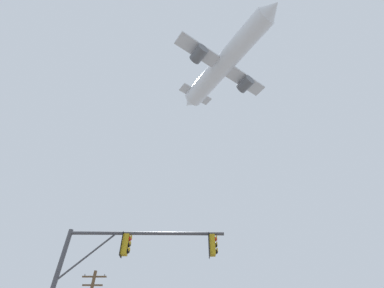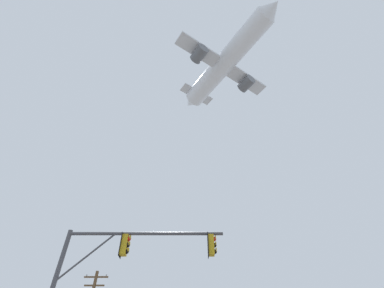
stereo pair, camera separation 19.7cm
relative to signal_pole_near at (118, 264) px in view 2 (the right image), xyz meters
The scene contains 2 objects.
signal_pole_near is the anchor object (origin of this frame).
airplane 38.14m from the signal_pole_near, 53.58° to the left, with size 15.93×20.49×6.24m.
Camera 2 is at (0.40, -4.11, 1.11)m, focal length 24.60 mm.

